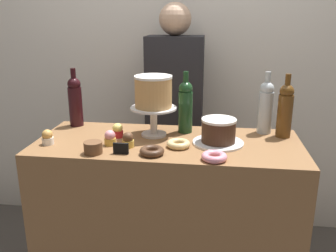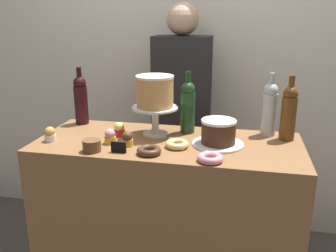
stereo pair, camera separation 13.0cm
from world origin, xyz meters
TOP-DOWN VIEW (x-y plane):
  - back_wall at (0.00, 0.85)m, footprint 6.00×0.05m
  - display_counter at (0.00, 0.00)m, footprint 1.31×0.55m
  - cake_stand_pedestal at (-0.09, 0.08)m, footprint 0.24×0.24m
  - white_layer_cake at (-0.09, 0.08)m, footprint 0.19×0.19m
  - silver_serving_platter at (0.25, 0.00)m, footprint 0.25×0.25m
  - chocolate_round_cake at (0.25, 0.00)m, footprint 0.17×0.17m
  - wine_bottle_dark_red at (-0.55, 0.20)m, footprint 0.08×0.08m
  - wine_bottle_green at (0.07, 0.16)m, footprint 0.08×0.08m
  - wine_bottle_clear at (0.49, 0.21)m, footprint 0.08×0.08m
  - wine_bottle_amber at (0.58, 0.15)m, footprint 0.08×0.08m
  - cupcake_lemon at (-0.26, 0.03)m, footprint 0.06×0.06m
  - cupcake_chocolate at (-0.18, -0.10)m, footprint 0.06×0.06m
  - cupcake_strawberry at (-0.27, -0.09)m, footprint 0.06×0.06m
  - cupcake_caramel at (-0.57, -0.12)m, footprint 0.06×0.06m
  - donut_glazed at (0.06, -0.07)m, footprint 0.11×0.11m
  - donut_chocolate at (-0.05, -0.18)m, footprint 0.11×0.11m
  - donut_pink at (0.23, -0.22)m, footprint 0.11×0.11m
  - cookie_stack at (-0.32, -0.20)m, footprint 0.08×0.08m
  - price_sign_chalkboard at (-0.19, -0.20)m, footprint 0.07×0.01m
  - barista_figure at (-0.04, 0.61)m, footprint 0.36×0.22m

SIDE VIEW (x-z plane):
  - display_counter at x=0.00m, z-range 0.00..0.92m
  - barista_figure at x=-0.04m, z-range 0.04..1.64m
  - silver_serving_platter at x=0.25m, z-range 0.92..0.93m
  - donut_glazed at x=0.06m, z-range 0.92..0.95m
  - donut_chocolate at x=-0.05m, z-range 0.92..0.95m
  - donut_pink at x=0.23m, z-range 0.92..0.95m
  - price_sign_chalkboard at x=-0.19m, z-range 0.92..0.97m
  - cookie_stack at x=-0.32m, z-range 0.92..0.98m
  - cupcake_lemon at x=-0.26m, z-range 0.92..0.99m
  - cupcake_chocolate at x=-0.18m, z-range 0.92..0.99m
  - cupcake_strawberry at x=-0.27m, z-range 0.92..0.99m
  - cupcake_caramel at x=-0.57m, z-range 0.92..0.99m
  - chocolate_round_cake at x=0.25m, z-range 0.93..1.05m
  - cake_stand_pedestal at x=-0.09m, z-range 0.95..1.10m
  - wine_bottle_dark_red at x=-0.55m, z-range 0.90..1.23m
  - wine_bottle_green at x=0.07m, z-range 0.90..1.23m
  - wine_bottle_clear at x=0.49m, z-range 0.90..1.23m
  - wine_bottle_amber at x=0.58m, z-range 0.90..1.23m
  - white_layer_cake at x=-0.09m, z-range 1.07..1.23m
  - back_wall at x=0.00m, z-range 0.00..2.60m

